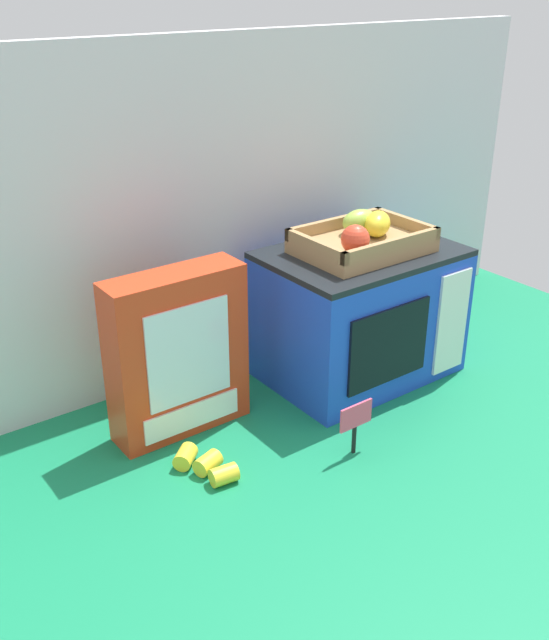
% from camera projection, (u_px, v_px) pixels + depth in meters
% --- Properties ---
extents(ground_plane, '(1.70, 1.70, 0.00)m').
position_uv_depth(ground_plane, '(295.00, 390.00, 1.50)').
color(ground_plane, '#147A4C').
rests_on(ground_plane, ground).
extents(display_back_panel, '(1.61, 0.03, 0.68)m').
position_uv_depth(display_back_panel, '(234.00, 206.00, 1.51)').
color(display_back_panel, silver).
rests_on(display_back_panel, ground).
extents(toy_microwave, '(0.38, 0.27, 0.27)m').
position_uv_depth(toy_microwave, '(359.00, 313.00, 1.52)').
color(toy_microwave, blue).
rests_on(toy_microwave, ground).
extents(food_groups_crate, '(0.25, 0.18, 0.08)m').
position_uv_depth(food_groups_crate, '(363.00, 239.00, 1.44)').
color(food_groups_crate, '#A37F51').
rests_on(food_groups_crate, toy_microwave).
extents(cookie_set_box, '(0.25, 0.08, 0.31)m').
position_uv_depth(cookie_set_box, '(178.00, 354.00, 1.32)').
color(cookie_set_box, red).
rests_on(cookie_set_box, ground).
extents(price_sign, '(0.07, 0.01, 0.10)m').
position_uv_depth(price_sign, '(356.00, 421.00, 1.28)').
color(price_sign, black).
rests_on(price_sign, ground).
extents(loose_toy_banana, '(0.08, 0.13, 0.03)m').
position_uv_depth(loose_toy_banana, '(205.00, 465.00, 1.25)').
color(loose_toy_banana, yellow).
rests_on(loose_toy_banana, ground).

